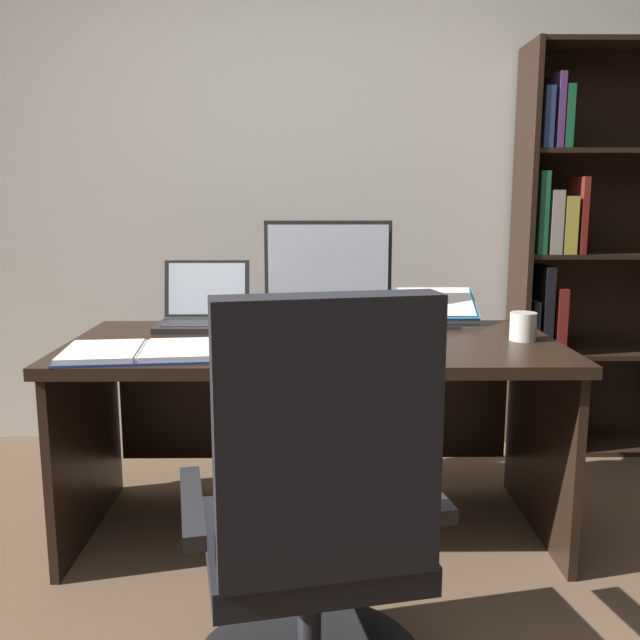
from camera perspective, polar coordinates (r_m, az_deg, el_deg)
name	(u,v)px	position (r m, az deg, el deg)	size (l,w,h in m)	color
wall_back	(315,155)	(3.47, -0.38, 13.61)	(4.87, 0.12, 2.86)	beige
desk	(314,386)	(2.56, -0.50, -5.49)	(1.73, 0.81, 0.72)	black
bookshelf	(584,270)	(3.50, 21.12, 3.94)	(0.83, 0.31, 1.91)	black
office_chair	(317,541)	(1.67, -0.29, -17.91)	(0.67, 0.60, 1.03)	#232326
monitor	(328,273)	(2.68, 0.68, 3.93)	(0.50, 0.16, 0.41)	#232326
laptop	(204,313)	(2.74, -9.66, 0.59)	(0.34, 0.30, 0.25)	#232326
keyboard	(331,348)	(2.26, 0.93, -2.31)	(0.42, 0.15, 0.02)	#232326
computer_mouse	(421,345)	(2.29, 8.45, -2.07)	(0.06, 0.10, 0.04)	#232326
reading_stand_with_book	(437,307)	(2.79, 9.70, 1.07)	(0.32, 0.24, 0.14)	#232326
open_binder	(142,351)	(2.28, -14.64, -2.55)	(0.53, 0.36, 0.02)	navy
notepad	(232,340)	(2.43, -7.35, -1.68)	(0.15, 0.21, 0.01)	white
pen	(238,338)	(2.43, -6.89, -1.48)	(0.01, 0.01, 0.14)	maroon
coffee_mug	(523,326)	(2.53, 16.57, -0.52)	(0.09, 0.09, 0.10)	silver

